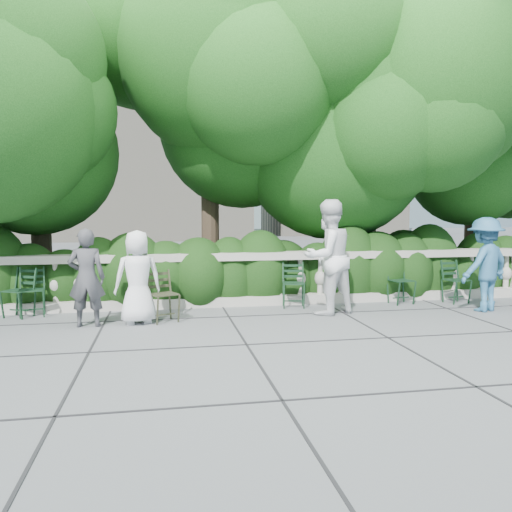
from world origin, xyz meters
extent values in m
plane|color=#56595F|center=(0.00, 0.00, 0.00)|extent=(90.00, 90.00, 0.00)
cube|color=#9E998E|center=(0.00, 1.80, 0.09)|extent=(12.00, 0.32, 0.18)
cube|color=#9E998E|center=(0.00, 1.80, 0.93)|extent=(12.00, 0.36, 0.14)
cylinder|color=#3F3023|center=(-4.00, 3.40, 1.40)|extent=(0.40, 0.40, 2.80)
ellipsoid|color=#10380F|center=(-4.00, 2.96, 3.68)|extent=(5.28, 5.28, 3.96)
cylinder|color=#3F3023|center=(-0.50, 4.00, 1.70)|extent=(0.40, 0.40, 3.40)
ellipsoid|color=#10380F|center=(-0.50, 3.48, 4.44)|extent=(6.24, 6.24, 4.68)
cylinder|color=#3F3023|center=(3.00, 3.30, 1.50)|extent=(0.40, 0.40, 3.00)
ellipsoid|color=#10380F|center=(3.00, 2.84, 3.92)|extent=(5.52, 5.52, 4.14)
cylinder|color=#3F3023|center=(6.00, 3.80, 1.30)|extent=(0.40, 0.40, 2.60)
ellipsoid|color=#10380F|center=(6.00, 3.40, 3.40)|extent=(4.80, 4.80, 3.60)
cube|color=#A09684|center=(12.00, 32.00, 16.00)|extent=(10.00, 8.00, 32.00)
imported|color=white|center=(-1.96, 0.57, 0.74)|extent=(0.80, 0.60, 1.47)
imported|color=#3E3E43|center=(-2.72, 0.51, 0.75)|extent=(0.55, 0.37, 1.51)
imported|color=white|center=(1.21, 0.76, 0.98)|extent=(1.17, 1.05, 1.97)
imported|color=#2E628A|center=(4.02, 0.49, 0.83)|extent=(1.22, 0.94, 1.66)
camera|label=1|loc=(-1.57, -7.37, 1.74)|focal=35.00mm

